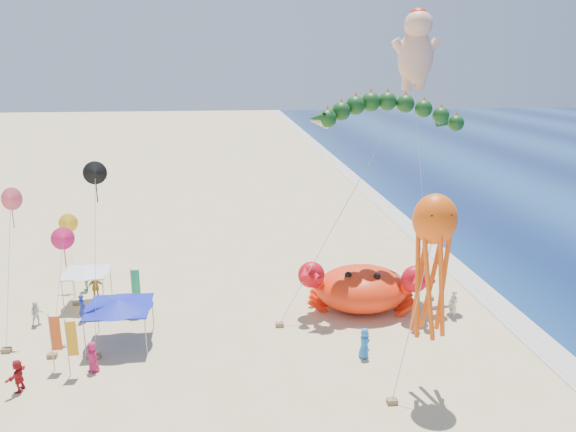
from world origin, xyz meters
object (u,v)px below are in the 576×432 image
object	(u,v)px
dragon_kite	(388,117)
octopus_kite	(432,255)
cherub_kite	(416,47)
crab_inflatable	(362,287)
canopy_blue	(119,304)
canopy_white	(86,270)

from	to	relation	value
dragon_kite	octopus_kite	distance (m)	12.19
dragon_kite	cherub_kite	world-z (taller)	cherub_kite
crab_inflatable	canopy_blue	bearing A→B (deg)	-169.12
octopus_kite	crab_inflatable	bearing A→B (deg)	95.64
canopy_white	dragon_kite	bearing A→B (deg)	-3.31
cherub_kite	canopy_white	distance (m)	26.26
dragon_kite	canopy_blue	xyz separation A→B (m)	(-16.51, -4.61, -9.84)
dragon_kite	crab_inflatable	bearing A→B (deg)	-134.26
dragon_kite	cherub_kite	distance (m)	5.62
crab_inflatable	canopy_white	size ratio (longest dim) A/B	2.67
octopus_kite	canopy_white	xyz separation A→B (m)	(-18.79, 12.06, -4.50)
crab_inflatable	canopy_white	world-z (taller)	crab_inflatable
dragon_kite	canopy_blue	distance (m)	19.76
octopus_kite	cherub_kite	bearing A→B (deg)	76.35
crab_inflatable	canopy_blue	xyz separation A→B (m)	(-14.79, -2.84, 0.88)
cherub_kite	canopy_blue	bearing A→B (deg)	-159.00
canopy_blue	canopy_white	size ratio (longest dim) A/B	1.26
canopy_blue	canopy_white	world-z (taller)	same
cherub_kite	octopus_kite	world-z (taller)	cherub_kite
canopy_blue	dragon_kite	bearing A→B (deg)	15.59
cherub_kite	canopy_white	bearing A→B (deg)	-175.98
crab_inflatable	cherub_kite	world-z (taller)	cherub_kite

